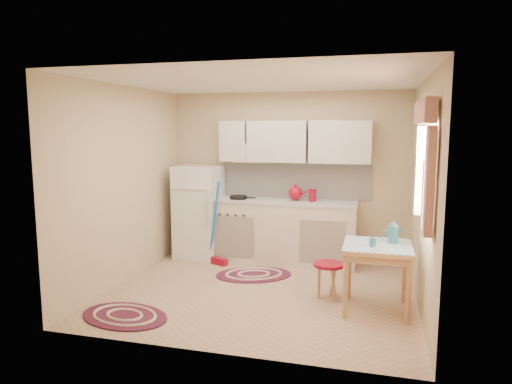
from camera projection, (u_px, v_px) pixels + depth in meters
room_shell at (279, 159)px, 5.51m from camera, size 3.64×3.60×2.52m
fridge at (199, 212)px, 6.97m from camera, size 0.65×0.60×1.40m
broom at (219, 224)px, 6.54m from camera, size 0.30×0.22×1.20m
base_cabinets at (279, 232)px, 6.74m from camera, size 2.25×0.60×0.88m
countertop at (279, 201)px, 6.68m from camera, size 2.27×0.62×0.04m
frying_pan at (238, 197)px, 6.78m from camera, size 0.26×0.26×0.05m
red_kettle at (295, 193)px, 6.60m from camera, size 0.27×0.26×0.22m
red_canister at (312, 196)px, 6.54m from camera, size 0.14×0.14×0.16m
table at (376, 278)px, 4.93m from camera, size 0.72×0.72×0.72m
stool at (329, 281)px, 5.28m from camera, size 0.47×0.47×0.42m
coffee_pot at (393, 232)px, 4.94m from camera, size 0.15×0.14×0.26m
mug at (373, 243)px, 4.79m from camera, size 0.09×0.09×0.10m
rug_center at (254, 275)px, 6.14m from camera, size 1.20×1.02×0.02m
rug_left at (125, 316)px, 4.79m from camera, size 1.11×0.85×0.02m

